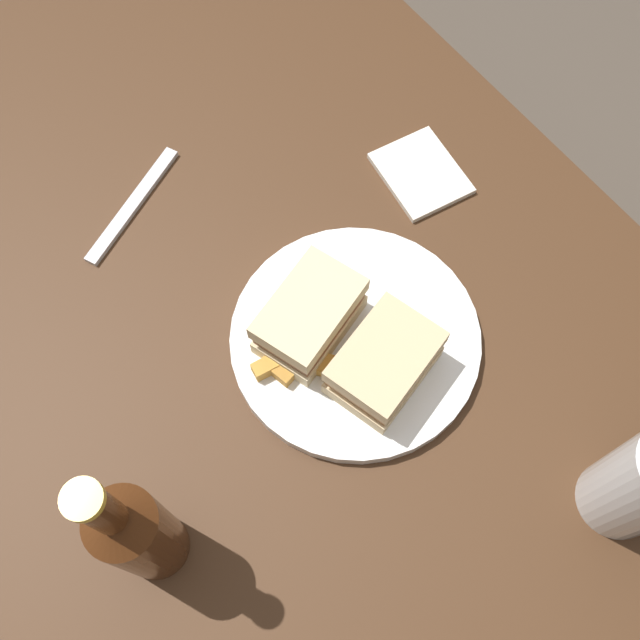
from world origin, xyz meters
TOP-DOWN VIEW (x-y plane):
  - ground_plane at (0.00, 0.00)m, footprint 6.00×6.00m
  - dining_table at (0.00, 0.00)m, footprint 1.28×0.83m
  - plate at (-0.07, -0.05)m, footprint 0.28×0.28m
  - sandwich_half_left at (-0.03, -0.01)m, footprint 0.11×0.14m
  - sandwich_half_right at (-0.12, -0.04)m, footprint 0.11×0.13m
  - potato_wedge_front at (-0.04, 0.04)m, footprint 0.02×0.05m
  - potato_wedge_middle at (-0.09, -0.01)m, footprint 0.05×0.05m
  - potato_wedge_back at (-0.05, 0.04)m, footprint 0.04×0.03m
  - potato_wedge_left_edge at (-0.06, -0.01)m, footprint 0.03×0.06m
  - cider_bottle at (-0.13, 0.24)m, footprint 0.06×0.06m
  - napkin at (0.06, -0.25)m, footprint 0.12×0.10m
  - fork at (0.23, 0.06)m, footprint 0.09×0.17m

SIDE VIEW (x-z plane):
  - ground_plane at x=0.00m, z-range 0.00..0.00m
  - dining_table at x=0.00m, z-range 0.00..0.78m
  - fork at x=0.23m, z-range 0.78..0.78m
  - napkin at x=0.06m, z-range 0.78..0.78m
  - plate at x=-0.07m, z-range 0.78..0.79m
  - potato_wedge_back at x=-0.05m, z-range 0.79..0.81m
  - potato_wedge_middle at x=-0.09m, z-range 0.79..0.81m
  - potato_wedge_front at x=-0.04m, z-range 0.79..0.81m
  - potato_wedge_left_edge at x=-0.06m, z-range 0.79..0.81m
  - sandwich_half_right at x=-0.12m, z-range 0.79..0.85m
  - sandwich_half_left at x=-0.03m, z-range 0.79..0.86m
  - cider_bottle at x=-0.13m, z-range 0.75..1.01m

